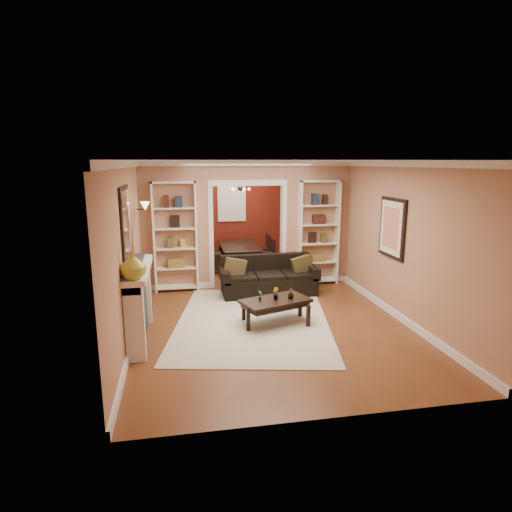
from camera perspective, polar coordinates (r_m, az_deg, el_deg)
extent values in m
plane|color=brown|center=(8.46, 0.22, -6.06)|extent=(8.00, 8.00, 0.00)
plane|color=white|center=(8.02, 0.24, 12.56)|extent=(8.00, 8.00, 0.00)
plane|color=tan|center=(12.05, -3.29, 6.06)|extent=(8.00, 0.00, 8.00)
plane|color=tan|center=(4.36, 9.97, -5.54)|extent=(8.00, 0.00, 8.00)
plane|color=tan|center=(8.03, -15.77, 2.42)|extent=(0.00, 8.00, 8.00)
plane|color=tan|center=(8.82, 14.78, 3.33)|extent=(0.00, 8.00, 8.00)
cube|color=tan|center=(9.30, -1.13, 4.19)|extent=(4.50, 0.15, 2.70)
cube|color=maroon|center=(12.02, -3.27, 5.90)|extent=(4.44, 0.04, 2.64)
cube|color=#8CA5CC|center=(11.96, -3.26, 6.98)|extent=(0.78, 0.03, 0.98)
cube|color=beige|center=(7.45, -0.44, -8.62)|extent=(3.19, 3.99, 0.01)
cube|color=black|center=(8.82, 1.68, -2.63)|extent=(1.99, 0.86, 0.78)
cube|color=brown|center=(8.64, -2.87, -1.57)|extent=(0.44, 0.16, 0.43)
cube|color=brown|center=(8.93, 6.15, -1.22)|extent=(0.42, 0.18, 0.41)
cube|color=black|center=(7.28, 2.59, -7.41)|extent=(1.27, 0.95, 0.43)
imported|color=#336626|center=(7.13, 0.54, -5.25)|extent=(0.11, 0.11, 0.18)
imported|color=#336626|center=(7.17, 2.62, -5.03)|extent=(0.11, 0.13, 0.21)
imported|color=#336626|center=(7.24, 4.65, -4.97)|extent=(0.13, 0.13, 0.19)
cube|color=white|center=(9.04, -10.70, 2.46)|extent=(0.90, 0.30, 2.30)
cube|color=white|center=(9.54, 8.28, 3.06)|extent=(0.90, 0.30, 2.30)
cube|color=white|center=(6.75, -15.16, -6.17)|extent=(0.32, 1.70, 1.16)
imported|color=#A8AA36|center=(5.87, -16.10, -1.23)|extent=(0.43, 0.43, 0.37)
cube|color=silver|center=(6.49, -17.00, 4.08)|extent=(0.03, 0.95, 1.10)
cube|color=#FFE0A5|center=(8.50, -14.96, 6.26)|extent=(0.18, 0.18, 0.22)
cube|color=black|center=(7.89, 17.64, 3.60)|extent=(0.04, 0.85, 1.05)
imported|color=black|center=(10.98, -2.05, -0.08)|extent=(1.73, 0.96, 0.61)
cube|color=black|center=(10.60, -4.76, 0.23)|extent=(0.52, 0.52, 0.90)
cube|color=black|center=(10.76, 1.08, 0.29)|extent=(0.53, 0.53, 0.84)
cube|color=black|center=(11.19, -5.07, 0.80)|extent=(0.55, 0.55, 0.87)
cube|color=black|center=(11.34, 0.48, 0.95)|extent=(0.43, 0.43, 0.85)
cube|color=#332517|center=(10.71, -2.46, 8.87)|extent=(0.50, 0.50, 0.30)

